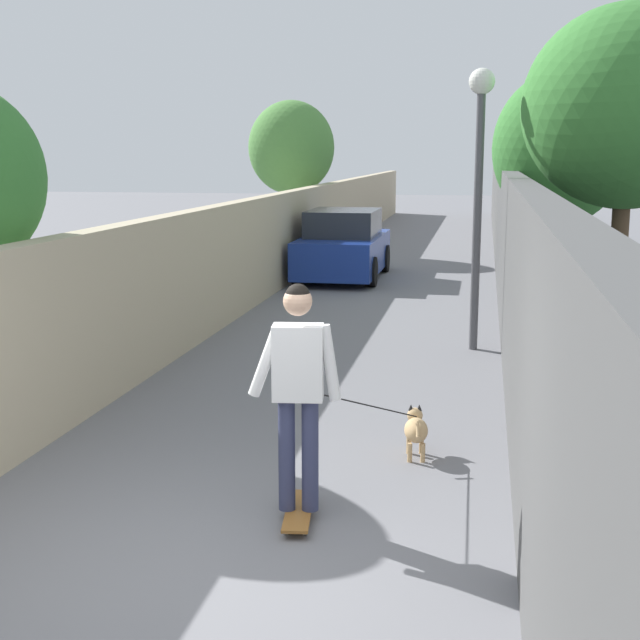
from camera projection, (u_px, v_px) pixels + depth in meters
ground_plane at (395, 282)px, 19.27m from camera, size 80.00×80.00×0.00m
wall_left at (269, 244)px, 17.59m from camera, size 48.00×0.30×1.97m
fence_right at (508, 236)px, 16.68m from camera, size 48.00×0.30×2.46m
tree_right_near at (560, 149)px, 17.16m from camera, size 2.65×2.65×4.39m
tree_left_far at (291, 148)px, 24.17m from camera, size 2.38×2.38×4.22m
tree_right_distant at (628, 108)px, 11.68m from camera, size 2.82×2.82×4.76m
lamp_post at (479, 158)px, 12.16m from camera, size 0.36×0.36×3.95m
skateboard at (299, 511)px, 6.78m from camera, size 0.82×0.30×0.08m
person_skateboarder at (298, 379)px, 6.58m from camera, size 0.27×0.72×1.77m
dog at (415, 429)px, 8.14m from camera, size 1.88×0.92×1.06m
car_near at (343, 247)px, 19.70m from camera, size 3.89×1.80×1.54m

